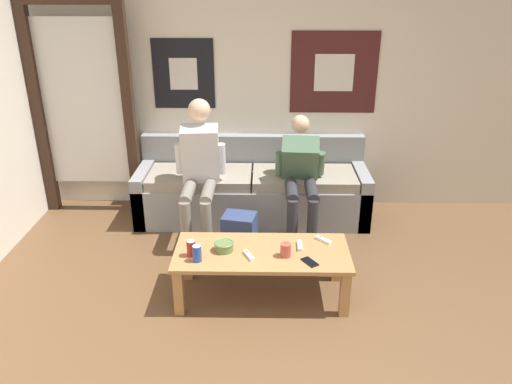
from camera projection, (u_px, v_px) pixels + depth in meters
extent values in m
cube|color=silver|center=(271.00, 85.00, 5.02)|extent=(10.00, 0.05, 2.55)
cube|color=black|center=(184.00, 74.00, 4.95)|extent=(0.61, 0.01, 0.69)
cube|color=silver|center=(183.00, 74.00, 4.95)|extent=(0.28, 0.01, 0.31)
cube|color=#471E1E|center=(334.00, 73.00, 4.92)|extent=(0.86, 0.01, 0.80)
cube|color=silver|center=(334.00, 73.00, 4.92)|extent=(0.39, 0.01, 0.36)
cube|color=#382319|center=(39.00, 114.00, 4.95)|extent=(0.10, 0.10, 2.05)
cube|color=#382319|center=(129.00, 115.00, 4.93)|extent=(0.10, 0.10, 2.05)
cube|color=silver|center=(84.00, 104.00, 4.92)|extent=(0.82, 0.02, 1.64)
cube|color=gray|center=(253.00, 170.00, 5.29)|extent=(2.30, 0.13, 0.78)
cube|color=gray|center=(252.00, 201.00, 5.03)|extent=(2.30, 0.61, 0.41)
cube|color=gray|center=(144.00, 195.00, 5.02)|extent=(0.12, 0.61, 0.53)
cube|color=gray|center=(361.00, 196.00, 4.99)|extent=(0.12, 0.61, 0.53)
cube|color=gray|center=(200.00, 177.00, 4.94)|extent=(1.01, 0.57, 0.10)
cube|color=gray|center=(304.00, 178.00, 4.92)|extent=(1.01, 0.57, 0.10)
cube|color=#B27F4C|center=(262.00, 253.00, 3.74)|extent=(1.31, 0.58, 0.03)
cube|color=#B27F4C|center=(188.00, 259.00, 4.05)|extent=(0.07, 0.07, 0.37)
cube|color=#B27F4C|center=(336.00, 260.00, 4.03)|extent=(0.07, 0.07, 0.37)
cube|color=#B27F4C|center=(179.00, 292.00, 3.62)|extent=(0.07, 0.07, 0.37)
cube|color=#B27F4C|center=(345.00, 294.00, 3.60)|extent=(0.07, 0.07, 0.37)
cylinder|color=gray|center=(188.00, 192.00, 4.49)|extent=(0.11, 0.46, 0.11)
cylinder|color=gray|center=(186.00, 227.00, 4.37)|extent=(0.10, 0.10, 0.48)
cube|color=#232328|center=(186.00, 255.00, 4.40)|extent=(0.11, 0.25, 0.05)
cylinder|color=gray|center=(208.00, 192.00, 4.48)|extent=(0.11, 0.46, 0.11)
cylinder|color=gray|center=(206.00, 227.00, 4.37)|extent=(0.10, 0.10, 0.48)
cube|color=#232328|center=(207.00, 255.00, 4.40)|extent=(0.11, 0.25, 0.05)
cube|color=silver|center=(200.00, 154.00, 4.63)|extent=(0.36, 0.32, 0.56)
sphere|color=beige|center=(199.00, 110.00, 4.52)|extent=(0.21, 0.21, 0.21)
cylinder|color=silver|center=(180.00, 158.00, 4.64)|extent=(0.08, 0.10, 0.30)
cylinder|color=silver|center=(221.00, 159.00, 4.64)|extent=(0.08, 0.10, 0.30)
cylinder|color=#2D2D33|center=(292.00, 191.00, 4.50)|extent=(0.11, 0.40, 0.11)
cylinder|color=#2D2D33|center=(292.00, 225.00, 4.41)|extent=(0.10, 0.10, 0.48)
cube|color=#232328|center=(292.00, 253.00, 4.44)|extent=(0.11, 0.25, 0.05)
cylinder|color=#2D2D33|center=(312.00, 191.00, 4.49)|extent=(0.11, 0.40, 0.11)
cylinder|color=#2D2D33|center=(312.00, 225.00, 4.41)|extent=(0.10, 0.10, 0.48)
cube|color=#232328|center=(312.00, 253.00, 4.44)|extent=(0.11, 0.25, 0.05)
cube|color=#4C6B51|center=(300.00, 160.00, 4.70)|extent=(0.37, 0.42, 0.48)
sphere|color=beige|center=(300.00, 124.00, 4.72)|extent=(0.17, 0.17, 0.17)
cylinder|color=#4C6B51|center=(280.00, 163.00, 4.73)|extent=(0.08, 0.13, 0.25)
cylinder|color=#4C6B51|center=(320.00, 164.00, 4.73)|extent=(0.08, 0.13, 0.25)
cube|color=navy|center=(239.00, 234.00, 4.43)|extent=(0.32, 0.28, 0.37)
cube|color=navy|center=(237.00, 248.00, 4.37)|extent=(0.21, 0.12, 0.17)
cylinder|color=#607F47|center=(224.00, 247.00, 3.73)|extent=(0.14, 0.14, 0.07)
torus|color=#607F47|center=(224.00, 243.00, 3.72)|extent=(0.15, 0.15, 0.02)
cylinder|color=#B24C42|center=(286.00, 250.00, 3.65)|extent=(0.08, 0.08, 0.10)
cylinder|color=black|center=(286.00, 243.00, 3.63)|extent=(0.00, 0.00, 0.01)
cylinder|color=#28479E|center=(197.00, 254.00, 3.59)|extent=(0.07, 0.07, 0.12)
cylinder|color=silver|center=(197.00, 246.00, 3.56)|extent=(0.06, 0.06, 0.00)
cylinder|color=maroon|center=(191.00, 248.00, 3.65)|extent=(0.07, 0.07, 0.12)
cylinder|color=silver|center=(191.00, 241.00, 3.63)|extent=(0.06, 0.06, 0.00)
cube|color=white|center=(249.00, 255.00, 3.66)|extent=(0.09, 0.14, 0.02)
cylinder|color=#333842|center=(247.00, 252.00, 3.68)|extent=(0.01, 0.01, 0.00)
cube|color=white|center=(300.00, 246.00, 3.79)|extent=(0.04, 0.14, 0.02)
cylinder|color=#333842|center=(300.00, 242.00, 3.81)|extent=(0.01, 0.01, 0.00)
cube|color=white|center=(323.00, 240.00, 3.87)|extent=(0.12, 0.13, 0.02)
cylinder|color=#333842|center=(320.00, 237.00, 3.89)|extent=(0.01, 0.01, 0.00)
cube|color=black|center=(310.00, 262.00, 3.59)|extent=(0.13, 0.15, 0.01)
cube|color=black|center=(310.00, 261.00, 3.58)|extent=(0.12, 0.14, 0.00)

